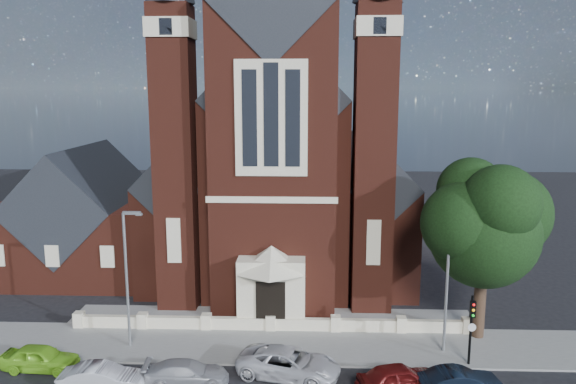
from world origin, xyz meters
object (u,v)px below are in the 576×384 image
church (283,164)px  parish_hall (85,222)px  car_lime_van (40,358)px  car_silver_a (102,379)px  street_tree (488,227)px  street_lamp_right (449,275)px  car_dark_red (400,379)px  car_silver_b (187,373)px  street_lamp_left (128,272)px  traffic_signal (472,321)px  car_navy (460,383)px  car_white_suv (289,363)px

church → parish_hall: bearing=-162.8°
car_lime_van → car_silver_a: bearing=-113.5°
church → street_tree: 21.38m
street_lamp_right → car_dark_red: 6.67m
car_silver_b → car_dark_red: car_dark_red is taller
car_silver_a → car_dark_red: bearing=-90.3°
church → street_lamp_right: size_ratio=4.31×
car_lime_van → car_silver_b: size_ratio=0.94×
street_lamp_left → car_dark_red: street_lamp_left is taller
traffic_signal → church: bearing=118.2°
street_tree → street_lamp_right: bearing=-145.7°
traffic_signal → car_dark_red: bearing=-146.5°
car_lime_van → parish_hall: bearing=16.7°
car_silver_a → car_navy: bearing=-91.5°
church → street_lamp_left: size_ratio=4.31×
car_lime_van → car_white_suv: car_white_suv is taller
car_silver_a → car_silver_b: (4.03, 0.82, -0.07)m
car_silver_b → street_lamp_right: bearing=-77.5°
car_silver_b → car_dark_red: bearing=-95.3°
traffic_signal → car_silver_a: 19.22m
car_silver_b → traffic_signal: bearing=-84.2°
street_lamp_left → car_navy: street_lamp_left is taller
street_tree → car_silver_b: bearing=-160.8°
street_tree → street_lamp_left: street_tree is taller
church → street_lamp_left: church is taller
car_white_suv → street_tree: bearing=-52.3°
street_tree → car_white_suv: bearing=-157.2°
car_dark_red → car_white_suv: bearing=59.7°
parish_hall → car_dark_red: (22.82, -18.34, -3.28)m
traffic_signal → car_navy: 3.79m
street_tree → car_silver_a: street_tree is taller
car_white_suv → car_dark_red: (5.49, -1.30, -0.02)m
parish_hall → car_white_suv: (17.33, -17.03, -3.26)m
parish_hall → street_lamp_left: 16.18m
parish_hall → street_lamp_left: (8.09, -14.00, 0.59)m
car_silver_a → car_navy: 17.57m
traffic_signal → car_silver_b: size_ratio=0.94×
church → car_navy: (9.72, -23.54, -7.50)m
street_lamp_left → car_silver_a: 6.20m
parish_hall → car_navy: size_ratio=2.91×
traffic_signal → car_silver_b: (-14.83, -2.43, -1.96)m
car_white_suv → car_dark_red: size_ratio=1.26×
car_dark_red → car_silver_a: bearing=74.9°
car_lime_van → car_silver_b: 8.19m
parish_hall → car_silver_a: bearing=-66.6°
street_lamp_right → car_silver_b: bearing=-164.0°
car_lime_van → car_navy: car_navy is taller
car_silver_a → car_white_suv: size_ratio=0.78×
traffic_signal → car_white_suv: size_ratio=0.74×
parish_hall → car_silver_a: (8.15, -18.82, -3.32)m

